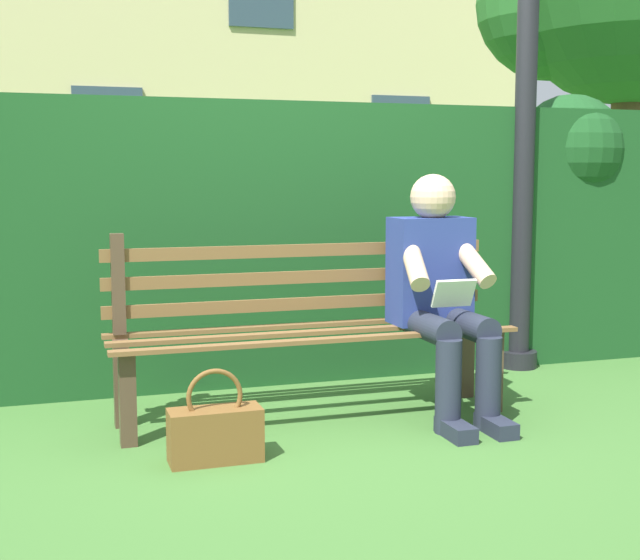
{
  "coord_description": "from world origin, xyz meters",
  "views": [
    {
      "loc": [
        1.18,
        3.74,
        1.15
      ],
      "look_at": [
        0.0,
        0.1,
        0.67
      ],
      "focal_mm": 47.67,
      "sensor_mm": 36.0,
      "label": 1
    }
  ],
  "objects": [
    {
      "name": "handbag",
      "position": [
        0.56,
        0.46,
        0.12
      ],
      "size": [
        0.37,
        0.15,
        0.38
      ],
      "color": "brown",
      "rests_on": "ground"
    },
    {
      "name": "ground",
      "position": [
        0.0,
        0.0,
        0.0
      ],
      "size": [
        60.0,
        60.0,
        0.0
      ],
      "primitive_type": "plane",
      "color": "#3D6B2D"
    },
    {
      "name": "hedge_backdrop",
      "position": [
        -0.29,
        -1.05,
        0.81
      ],
      "size": [
        5.78,
        0.84,
        1.65
      ],
      "color": "#19471E",
      "rests_on": "ground"
    },
    {
      "name": "person_seated",
      "position": [
        -0.6,
        0.1,
        0.61
      ],
      "size": [
        0.44,
        0.73,
        1.15
      ],
      "color": "navy",
      "rests_on": "ground"
    },
    {
      "name": "building_facade",
      "position": [
        -1.71,
        -9.23,
        3.02
      ],
      "size": [
        8.27,
        2.86,
        6.04
      ],
      "color": "beige",
      "rests_on": "ground"
    },
    {
      "name": "park_bench",
      "position": [
        0.0,
        -0.08,
        0.45
      ],
      "size": [
        1.91,
        0.45,
        0.89
      ],
      "color": "#4C3828",
      "rests_on": "ground"
    },
    {
      "name": "lamp_post",
      "position": [
        -1.5,
        -0.66,
        2.14
      ],
      "size": [
        0.3,
        0.3,
        3.55
      ],
      "color": "black",
      "rests_on": "ground"
    }
  ]
}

